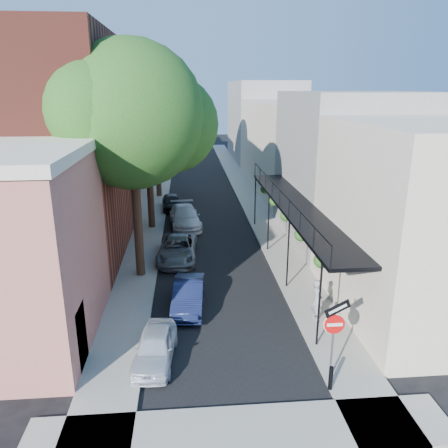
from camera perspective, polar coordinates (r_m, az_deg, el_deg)
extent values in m
plane|color=black|center=(14.25, 1.77, -22.97)|extent=(160.00, 160.00, 0.00)
cube|color=black|center=(41.82, -3.00, 4.65)|extent=(6.00, 64.00, 0.01)
cube|color=gray|center=(41.87, -8.49, 4.58)|extent=(2.00, 64.00, 0.12)
cube|color=gray|center=(42.13, 2.47, 4.83)|extent=(2.00, 64.00, 0.12)
cube|color=gray|center=(13.46, 2.32, -25.52)|extent=(12.00, 2.00, 0.12)
cube|color=beige|center=(15.95, -18.21, -13.78)|extent=(0.10, 1.20, 2.20)
cube|color=maroon|center=(26.44, -24.33, 8.88)|extent=(10.00, 12.00, 12.00)
cube|color=gray|center=(25.07, -13.81, 14.13)|extent=(0.06, 7.00, 4.00)
cube|color=gray|center=(37.86, -16.82, 9.51)|extent=(8.00, 12.00, 9.00)
cube|color=beige|center=(51.52, -13.80, 12.22)|extent=(8.00, 16.00, 10.00)
cube|color=#BA695F|center=(65.43, -11.94, 12.47)|extent=(8.00, 12.00, 8.00)
cube|color=beige|center=(19.97, 26.46, 0.37)|extent=(8.00, 9.00, 8.00)
cube|color=gray|center=(28.17, 16.80, 7.01)|extent=(8.00, 10.00, 9.00)
cube|color=beige|center=(42.38, 9.36, 10.10)|extent=(8.00, 20.00, 8.00)
cube|color=gray|center=(59.82, 5.16, 13.30)|extent=(8.00, 16.00, 10.00)
cube|color=black|center=(22.25, 9.66, 2.24)|extent=(2.00, 16.00, 0.15)
cube|color=black|center=(21.82, 7.35, 4.43)|extent=(0.05, 16.00, 0.05)
cylinder|color=black|center=(16.31, 12.35, -10.07)|extent=(0.08, 0.08, 3.40)
cylinder|color=black|center=(30.07, 4.09, 3.09)|extent=(0.08, 0.08, 3.40)
sphere|color=#1D4C15|center=(16.75, 12.62, -4.67)|extent=(0.60, 0.60, 0.60)
sphere|color=#1D4C15|center=(22.22, 8.10, 1.10)|extent=(0.60, 0.60, 0.60)
sphere|color=#1D4C15|center=(27.91, 5.39, 4.55)|extent=(0.60, 0.60, 0.60)
cylinder|color=#595B60|center=(14.80, 13.98, -14.86)|extent=(0.07, 0.07, 2.90)
cylinder|color=red|center=(14.42, 14.24, -12.58)|extent=(0.66, 0.04, 0.66)
cube|color=white|center=(14.39, 14.28, -12.64)|extent=(0.50, 0.02, 0.10)
cylinder|color=white|center=(14.43, 14.21, -12.55)|extent=(0.70, 0.02, 0.70)
cube|color=black|center=(14.16, 14.61, -10.65)|extent=(0.89, 0.15, 0.58)
cube|color=white|center=(14.14, 14.65, -10.71)|extent=(0.60, 0.10, 0.31)
cylinder|color=black|center=(14.89, 13.77, -18.96)|extent=(0.14, 0.14, 0.80)
cylinder|color=#2F1F13|center=(21.68, -11.29, 1.75)|extent=(0.44, 0.44, 7.00)
sphere|color=#1D4C15|center=(20.95, -12.03, 13.74)|extent=(6.80, 6.80, 6.80)
sphere|color=#1D4C15|center=(21.87, -7.10, 12.81)|extent=(4.76, 4.76, 4.76)
cylinder|color=#2F1F13|center=(29.51, -9.66, 5.28)|extent=(0.44, 0.44, 6.30)
sphere|color=#1D4C15|center=(28.95, -10.08, 13.14)|extent=(6.00, 6.00, 6.00)
sphere|color=#1D4C15|center=(29.79, -6.94, 12.42)|extent=(4.20, 4.20, 4.20)
cylinder|color=#2F1F13|center=(38.25, -8.68, 8.87)|extent=(0.44, 0.44, 7.35)
sphere|color=#1D4C15|center=(37.86, -9.02, 15.96)|extent=(7.00, 7.00, 7.00)
sphere|color=#1D4C15|center=(38.85, -6.21, 15.36)|extent=(4.90, 4.90, 4.90)
imported|color=silver|center=(16.01, -9.00, -15.59)|extent=(1.63, 3.41, 1.13)
imported|color=#131A3C|center=(19.25, -4.66, -9.25)|extent=(1.55, 3.78, 1.22)
imported|color=slate|center=(24.45, -6.09, -3.28)|extent=(2.34, 4.64, 1.26)
imported|color=silver|center=(30.21, -5.12, 0.93)|extent=(2.39, 4.94, 1.39)
imported|color=black|center=(34.56, -6.89, 2.84)|extent=(1.63, 3.63, 1.21)
imported|color=gray|center=(18.26, 12.05, -9.72)|extent=(0.55, 0.73, 1.80)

